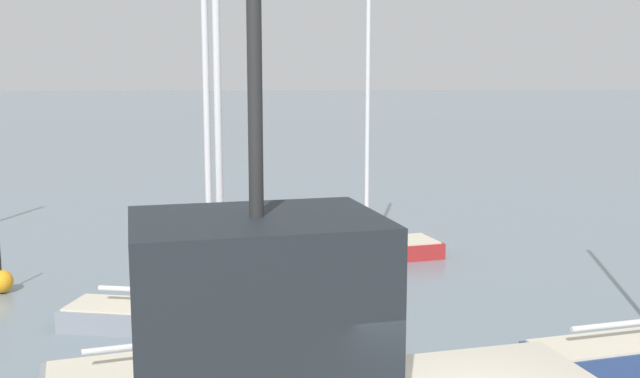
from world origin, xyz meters
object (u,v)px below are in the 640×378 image
sailboat_6 (192,311)px  sailboat_3 (353,247)px  sailboat_4 (200,367)px  channel_buoy_2 (1,281)px

sailboat_6 → sailboat_3: bearing=67.7°
sailboat_3 → sailboat_6: sailboat_6 is taller
sailboat_6 → sailboat_4: bearing=-68.7°
sailboat_3 → sailboat_6: size_ratio=0.96×
sailboat_3 → channel_buoy_2: 8.99m
sailboat_3 → sailboat_4: 9.12m
channel_buoy_2 → sailboat_4: bearing=-51.0°
sailboat_4 → sailboat_6: sailboat_4 is taller
sailboat_6 → channel_buoy_2: (-4.63, 3.13, -0.12)m
sailboat_4 → sailboat_6: (-0.32, 2.97, -0.02)m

